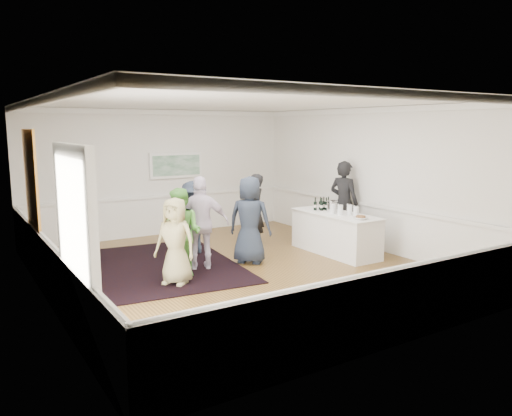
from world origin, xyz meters
TOP-DOWN VIEW (x-y plane):
  - floor at (0.00, 0.00)m, footprint 8.00×8.00m
  - ceiling at (0.00, 0.00)m, footprint 7.00×8.00m
  - wall_left at (-3.50, 0.00)m, footprint 0.02×8.00m
  - wall_right at (3.50, 0.00)m, footprint 0.02×8.00m
  - wall_back at (0.00, 4.00)m, footprint 7.00×0.02m
  - wall_front at (0.00, -4.00)m, footprint 7.00×0.02m
  - wainscoting at (0.00, 0.00)m, footprint 7.00×8.00m
  - mirror at (-3.45, 1.30)m, footprint 0.05×1.25m
  - doorway at (-3.45, -1.90)m, footprint 0.10×1.78m
  - landscape_painting at (0.40, 3.95)m, footprint 1.44×0.06m
  - area_rug at (-1.25, 1.10)m, footprint 3.37×4.19m
  - serving_table at (2.46, 0.04)m, footprint 0.84×2.21m
  - bartender at (3.20, 0.62)m, footprint 0.67×0.83m
  - guest_tan at (-1.39, -0.13)m, footprint 0.86×0.90m
  - guest_green at (-1.09, 0.27)m, footprint 0.98×1.02m
  - guest_lilac at (-0.59, 0.48)m, footprint 1.16×0.81m
  - guest_dark_a at (-0.23, 1.62)m, footprint 1.20×1.06m
  - guest_dark_b at (1.32, 1.58)m, footprint 0.74×0.66m
  - guest_navy at (0.45, 0.37)m, footprint 1.01×1.03m
  - wine_bottles at (2.50, 0.55)m, footprint 0.40×0.21m
  - juice_pitchers at (2.44, -0.24)m, footprint 0.35×0.66m
  - ice_bucket at (2.51, 0.24)m, footprint 0.26×0.26m
  - nut_bowl at (2.39, -0.80)m, footprint 0.28×0.28m

SIDE VIEW (x-z plane):
  - floor at x=0.00m, z-range 0.00..0.00m
  - area_rug at x=-1.25m, z-range 0.00..0.02m
  - serving_table at x=2.46m, z-range 0.00..0.90m
  - wainscoting at x=0.00m, z-range 0.00..1.00m
  - guest_tan at x=-1.39m, z-range 0.00..1.55m
  - guest_dark_a at x=-0.23m, z-range 0.00..1.62m
  - guest_green at x=-1.09m, z-range 0.00..1.65m
  - guest_dark_b at x=1.32m, z-range 0.00..1.69m
  - guest_navy at x=0.45m, z-range 0.00..1.79m
  - guest_lilac at x=-0.59m, z-range 0.00..1.83m
  - nut_bowl at x=2.39m, z-range 0.90..0.97m
  - bartender at x=3.20m, z-range 0.00..1.98m
  - ice_bucket at x=2.51m, z-range 0.89..1.13m
  - juice_pitchers at x=2.44m, z-range 0.90..1.14m
  - wine_bottles at x=2.50m, z-range 0.90..1.21m
  - doorway at x=-3.45m, z-range 0.14..2.70m
  - wall_left at x=-3.50m, z-range 0.00..3.20m
  - wall_right at x=3.50m, z-range 0.00..3.20m
  - wall_back at x=0.00m, z-range 0.00..3.20m
  - wall_front at x=0.00m, z-range 0.00..3.20m
  - landscape_painting at x=0.40m, z-range 1.45..2.11m
  - mirror at x=-3.45m, z-range 0.88..2.73m
  - ceiling at x=0.00m, z-range 3.19..3.21m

